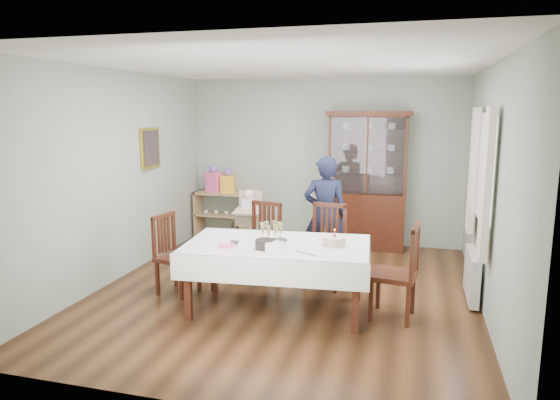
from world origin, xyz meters
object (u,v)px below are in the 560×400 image
at_px(chair_end_left, 177,270).
at_px(chair_end_right, 395,290).
at_px(chair_far_left, 260,257).
at_px(birthday_cake, 334,241).
at_px(dining_table, 277,276).
at_px(sideboard, 221,215).
at_px(woman, 325,214).
at_px(chair_far_right, 325,262).
at_px(china_cabinet, 367,179).
at_px(high_chair, 249,233).
at_px(gift_bag_pink, 213,180).
at_px(gift_bag_orange, 228,182).
at_px(champagne_tray, 271,236).

relative_size(chair_end_left, chair_end_right, 0.93).
distance_m(chair_far_left, birthday_cake, 1.49).
xyz_separation_m(dining_table, birthday_cake, (0.62, 0.06, 0.43)).
distance_m(sideboard, woman, 2.52).
bearing_deg(chair_end_left, chair_far_right, -56.34).
distance_m(china_cabinet, woman, 1.47).
xyz_separation_m(china_cabinet, chair_end_left, (-2.01, -2.64, -0.84)).
bearing_deg(dining_table, chair_end_left, 171.78).
bearing_deg(sideboard, high_chair, -52.37).
bearing_deg(woman, chair_far_right, 91.14).
bearing_deg(chair_end_right, woman, -136.25).
distance_m(china_cabinet, sideboard, 2.60).
distance_m(sideboard, chair_end_right, 4.11).
height_order(chair_end_left, woman, woman).
bearing_deg(woman, birthday_cake, 94.26).
xyz_separation_m(chair_far_right, chair_end_right, (0.89, -0.79, 0.00)).
xyz_separation_m(chair_far_right, gift_bag_pink, (-2.30, 1.93, 0.70)).
bearing_deg(gift_bag_pink, chair_far_left, -53.15).
distance_m(sideboard, gift_bag_orange, 0.60).
distance_m(chair_end_left, birthday_cake, 2.00).
distance_m(woman, birthday_cake, 1.45).
relative_size(woman, high_chair, 1.51).
relative_size(high_chair, gift_bag_orange, 2.54).
height_order(chair_far_left, chair_far_right, chair_far_right).
height_order(high_chair, champagne_tray, high_chair).
xyz_separation_m(chair_far_right, champagne_tray, (-0.46, -0.85, 0.52)).
bearing_deg(birthday_cake, gift_bag_orange, 129.31).
xyz_separation_m(chair_end_right, birthday_cake, (-0.65, -0.05, 0.50)).
relative_size(chair_far_right, gift_bag_pink, 2.20).
relative_size(birthday_cake, gift_bag_pink, 0.59).
bearing_deg(chair_far_left, dining_table, -50.54).
relative_size(sideboard, gift_bag_pink, 1.93).
distance_m(woman, gift_bag_orange, 2.37).
relative_size(dining_table, champagne_tray, 5.97).
bearing_deg(china_cabinet, champagne_tray, -105.60).
bearing_deg(dining_table, sideboard, 122.28).
xyz_separation_m(woman, birthday_cake, (0.35, -1.41, 0.01)).
bearing_deg(gift_bag_orange, chair_far_right, -43.57).
bearing_deg(birthday_cake, high_chair, 133.07).
distance_m(sideboard, chair_far_left, 2.34).
distance_m(chair_far_right, high_chair, 1.47).
xyz_separation_m(chair_end_left, champagne_tray, (1.23, -0.14, 0.54)).
relative_size(china_cabinet, champagne_tray, 6.21).
bearing_deg(dining_table, chair_far_right, 67.30).
distance_m(woman, high_chair, 1.23).
distance_m(china_cabinet, chair_end_right, 2.90).
xyz_separation_m(high_chair, gift_bag_pink, (-1.04, 1.18, 0.59)).
xyz_separation_m(china_cabinet, gift_bag_pink, (-2.62, 0.00, -0.12)).
relative_size(woman, birthday_cake, 5.81).
xyz_separation_m(chair_far_left, chair_end_right, (1.75, -0.81, 0.01)).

